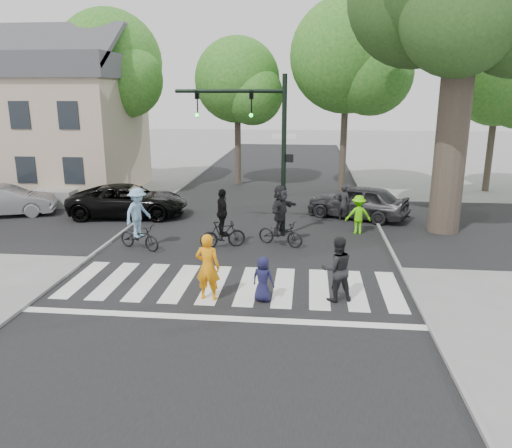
{
  "coord_description": "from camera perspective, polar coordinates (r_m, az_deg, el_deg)",
  "views": [
    {
      "loc": [
        2.09,
        -12.27,
        5.41
      ],
      "look_at": [
        0.5,
        3.0,
        1.3
      ],
      "focal_mm": 35.0,
      "sensor_mm": 36.0,
      "label": 1
    }
  ],
  "objects": [
    {
      "name": "ground",
      "position": [
        13.57,
        -3.45,
        -8.54
      ],
      "size": [
        120.0,
        120.0,
        0.0
      ],
      "primitive_type": "plane",
      "color": "gray",
      "rests_on": "ground"
    },
    {
      "name": "road_stem",
      "position": [
        18.22,
        -0.91,
        -2.27
      ],
      "size": [
        10.0,
        70.0,
        0.01
      ],
      "primitive_type": "cube",
      "color": "black",
      "rests_on": "ground"
    },
    {
      "name": "road_cross",
      "position": [
        21.08,
        0.05,
        0.14
      ],
      "size": [
        70.0,
        10.0,
        0.01
      ],
      "primitive_type": "cube",
      "color": "black",
      "rests_on": "ground"
    },
    {
      "name": "curb_left",
      "position": [
        19.44,
        -15.87,
        -1.6
      ],
      "size": [
        0.1,
        70.0,
        0.1
      ],
      "primitive_type": "cube",
      "color": "gray",
      "rests_on": "ground"
    },
    {
      "name": "curb_right",
      "position": [
        18.32,
        14.98,
        -2.55
      ],
      "size": [
        0.1,
        70.0,
        0.1
      ],
      "primitive_type": "cube",
      "color": "gray",
      "rests_on": "ground"
    },
    {
      "name": "crosswalk",
      "position": [
        14.17,
        -3.02,
        -7.45
      ],
      "size": [
        10.0,
        3.85,
        0.01
      ],
      "color": "silver",
      "rests_on": "ground"
    },
    {
      "name": "traffic_signal",
      "position": [
        18.61,
        0.58,
        10.34
      ],
      "size": [
        4.45,
        0.29,
        6.0
      ],
      "color": "black",
      "rests_on": "ground"
    },
    {
      "name": "bg_tree_0",
      "position": [
        32.41,
        -24.17,
        15.04
      ],
      "size": [
        5.46,
        5.2,
        8.97
      ],
      "color": "brown",
      "rests_on": "ground"
    },
    {
      "name": "bg_tree_1",
      "position": [
        29.8,
        -16.01,
        16.83
      ],
      "size": [
        6.09,
        5.8,
        9.8
      ],
      "color": "brown",
      "rests_on": "ground"
    },
    {
      "name": "bg_tree_2",
      "position": [
        29.14,
        -1.71,
        15.71
      ],
      "size": [
        5.04,
        4.8,
        8.4
      ],
      "color": "brown",
      "rests_on": "ground"
    },
    {
      "name": "bg_tree_3",
      "position": [
        27.67,
        11.07,
        17.91
      ],
      "size": [
        6.3,
        6.0,
        10.2
      ],
      "color": "brown",
      "rests_on": "ground"
    },
    {
      "name": "bg_tree_4",
      "position": [
        30.15,
        26.43,
        13.92
      ],
      "size": [
        4.83,
        4.6,
        8.15
      ],
      "color": "brown",
      "rests_on": "ground"
    },
    {
      "name": "house",
      "position": [
        29.6,
        -21.8,
        10.83
      ],
      "size": [
        8.4,
        8.1,
        8.82
      ],
      "color": "tan",
      "rests_on": "ground"
    },
    {
      "name": "pedestrian_woman",
      "position": [
        13.26,
        -5.54,
        -4.92
      ],
      "size": [
        0.71,
        0.52,
        1.82
      ],
      "primitive_type": "imported",
      "rotation": [
        0.0,
        0.0,
        3.01
      ],
      "color": "orange",
      "rests_on": "ground"
    },
    {
      "name": "pedestrian_child",
      "position": [
        13.2,
        0.8,
        -6.31
      ],
      "size": [
        0.7,
        0.56,
        1.23
      ],
      "primitive_type": "imported",
      "rotation": [
        0.0,
        0.0,
        2.81
      ],
      "color": "#19183B",
      "rests_on": "ground"
    },
    {
      "name": "pedestrian_adult",
      "position": [
        13.32,
        9.24,
        -5.09
      ],
      "size": [
        1.01,
        0.88,
        1.76
      ],
      "primitive_type": "imported",
      "rotation": [
        0.0,
        0.0,
        3.43
      ],
      "color": "black",
      "rests_on": "ground"
    },
    {
      "name": "cyclist_left",
      "position": [
        17.84,
        -13.28,
        0.1
      ],
      "size": [
        1.82,
        1.29,
        2.19
      ],
      "color": "black",
      "rests_on": "ground"
    },
    {
      "name": "cyclist_mid",
      "position": [
        17.58,
        -3.84,
        0.0
      ],
      "size": [
        1.68,
        1.07,
        2.13
      ],
      "color": "black",
      "rests_on": "ground"
    },
    {
      "name": "cyclist_right",
      "position": [
        17.8,
        2.84,
        0.58
      ],
      "size": [
        1.84,
        1.7,
        2.21
      ],
      "color": "black",
      "rests_on": "ground"
    },
    {
      "name": "car_suv",
      "position": [
        22.74,
        -14.36,
        2.59
      ],
      "size": [
        5.33,
        2.85,
        1.42
      ],
      "primitive_type": "imported",
      "rotation": [
        0.0,
        0.0,
        1.67
      ],
      "color": "black",
      "rests_on": "ground"
    },
    {
      "name": "car_silver",
      "position": [
        24.79,
        -26.73,
        2.39
      ],
      "size": [
        4.41,
        2.71,
        1.37
      ],
      "primitive_type": "imported",
      "rotation": [
        0.0,
        0.0,
        1.9
      ],
      "color": "gray",
      "rests_on": "ground"
    },
    {
      "name": "car_grey",
      "position": [
        22.18,
        11.53,
        2.53
      ],
      "size": [
        4.68,
        3.31,
        1.48
      ],
      "primitive_type": "imported",
      "rotation": [
        0.0,
        0.0,
        -1.97
      ],
      "color": "#2D2C30",
      "rests_on": "ground"
    },
    {
      "name": "bystander_hivis",
      "position": [
        19.73,
        11.61,
        1.05
      ],
      "size": [
        1.03,
        0.66,
        1.52
      ],
      "primitive_type": "imported",
      "rotation": [
        0.0,
        0.0,
        3.24
      ],
      "color": "#59DC06",
      "rests_on": "ground"
    },
    {
      "name": "bystander_dark",
      "position": [
        21.58,
        9.99,
        2.4
      ],
      "size": [
        0.69,
        0.62,
        1.58
      ],
      "primitive_type": "imported",
      "rotation": [
        0.0,
        0.0,
        2.6
      ],
      "color": "black",
      "rests_on": "ground"
    }
  ]
}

